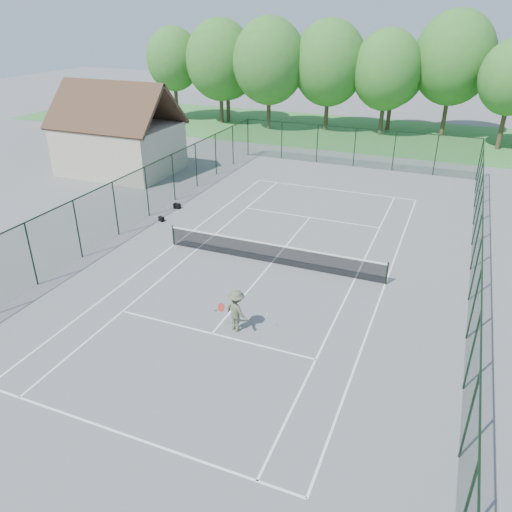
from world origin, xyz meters
name	(u,v)px	position (x,y,z in m)	size (l,w,h in m)	color
ground	(272,263)	(0.00, 0.00, 0.00)	(140.00, 140.00, 0.00)	slate
grass_far	(380,134)	(0.00, 30.00, 0.01)	(80.00, 16.00, 0.01)	#3F863A
court_lines	(272,263)	(0.00, 0.00, 0.00)	(11.05, 23.85, 0.01)	white
tennis_net	(272,252)	(0.00, 0.00, 0.58)	(11.08, 0.08, 1.10)	black
fence_enclosure	(272,234)	(0.00, 0.00, 1.56)	(18.05, 36.05, 3.02)	#16361F
utility_building	(118,130)	(-16.00, 10.00, 3.12)	(8.60, 6.27, 6.63)	beige
tree_line_far	(387,70)	(0.00, 30.00, 5.99)	(39.40, 6.40, 9.70)	#493B26
sports_bag_a	(161,219)	(-7.86, 2.53, 0.14)	(0.34, 0.21, 0.27)	black
sports_bag_b	(177,206)	(-8.08, 4.70, 0.16)	(0.41, 0.25, 0.32)	black
tennis_player	(237,311)	(0.77, -5.78, 0.86)	(2.01, 1.03, 1.71)	#555C40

